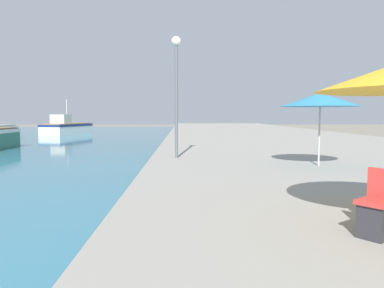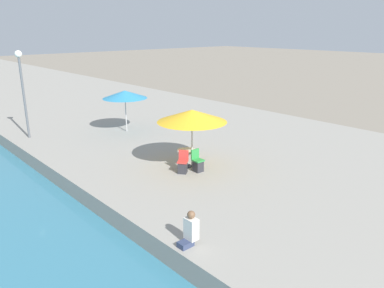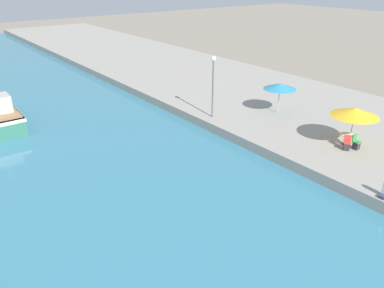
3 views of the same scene
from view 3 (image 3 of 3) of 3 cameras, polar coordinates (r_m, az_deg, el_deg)
The scene contains 7 objects.
quay_promenade at distance 43.90m, azimuth -2.71°, elevation 11.17°, with size 16.00×90.00×0.71m.
cafe_umbrella_pink at distance 24.80m, azimuth 23.58°, elevation 4.48°, with size 2.88×2.88×2.46m.
cafe_umbrella_white at distance 29.22m, azimuth 13.26°, elevation 8.56°, with size 2.47×2.47×2.33m.
cafe_table at distance 25.30m, azimuth 22.45°, elevation 0.96°, with size 0.80×0.80×0.74m.
cafe_chair_left at distance 24.71m, azimuth 22.52°, elevation -0.13°, with size 0.58×0.58×0.91m.
cafe_chair_right at distance 25.05m, azimuth 23.73°, elevation -0.02°, with size 0.41×0.44×0.91m.
lamppost at distance 27.38m, azimuth 3.24°, elevation 10.24°, with size 0.36×0.36×4.56m.
Camera 3 is at (-16.32, 1.93, 10.64)m, focal length 35.00 mm.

